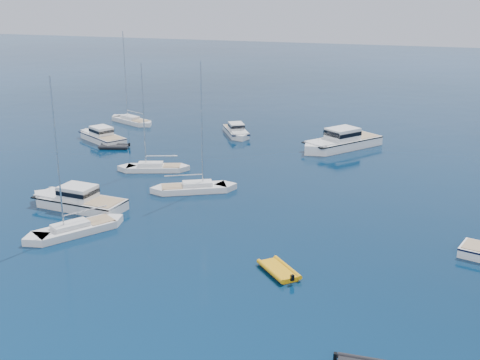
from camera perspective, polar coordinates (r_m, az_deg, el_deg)
name	(u,v)px	position (r m, az deg, el deg)	size (l,w,h in m)	color
ground	(80,333)	(40.37, -14.81, -13.74)	(400.00, 400.00, 0.00)	navy
motor_cruiser_centre	(77,207)	(61.55, -15.02, -2.49)	(3.34, 10.92, 2.87)	silver
motor_cruiser_far_l	(101,141)	(87.11, -12.88, 3.62)	(3.04, 9.93, 2.61)	white
motor_cruiser_distant	(340,148)	(82.05, 9.40, 2.96)	(4.03, 13.18, 3.46)	white
motor_cruiser_horizon	(237,135)	(88.18, -0.33, 4.25)	(2.60, 8.51, 2.23)	white
sailboat_fore	(75,233)	(55.35, -15.20, -4.82)	(2.55, 9.80, 14.40)	silver
sailboat_mid_l	(154,170)	(71.87, -8.09, 0.89)	(2.31, 8.87, 13.03)	silver
sailboat_centre	(194,191)	(64.22, -4.34, -1.05)	(2.49, 9.59, 14.10)	silver
sailboat_far_l	(132,123)	(97.75, -10.14, 5.32)	(2.58, 9.93, 14.60)	silver
tender_yellow	(279,273)	(46.52, 3.66, -8.68)	(2.20, 4.08, 0.95)	#E8A00D
tender_grey_far	(114,148)	(82.72, -11.72, 2.95)	(2.21, 4.12, 0.95)	black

